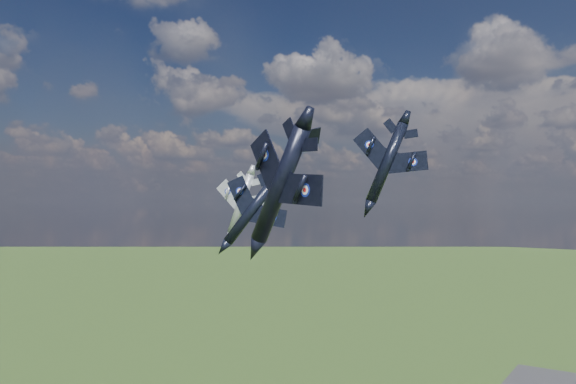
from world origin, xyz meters
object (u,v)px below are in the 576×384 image
Objects in this scene: jet_high_navy at (387,163)px; jet_left_silver at (241,204)px; jet_lead_navy at (251,211)px; jet_right_navy at (280,185)px.

jet_left_silver is (-27.69, 1.08, -6.05)m from jet_high_navy.
jet_lead_navy is at bearing -64.52° from jet_left_silver.
jet_high_navy reaches higher than jet_right_navy.
jet_lead_navy is 16.04m from jet_left_silver.
jet_right_navy reaches higher than jet_left_silver.
jet_lead_navy is 20.87m from jet_high_navy.
jet_right_navy is (20.90, -22.97, 2.92)m from jet_lead_navy.
jet_lead_navy is 0.96× the size of jet_right_navy.
jet_right_navy is at bearing -71.66° from jet_lead_navy.
jet_high_navy is at bearing -20.49° from jet_left_silver.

